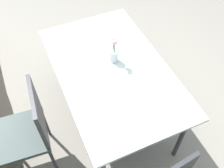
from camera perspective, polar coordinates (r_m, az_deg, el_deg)
ground_plane at (r=2.83m, az=2.13°, el=-6.90°), size 12.00×12.00×0.00m
dining_table at (r=2.28m, az=0.00°, el=2.56°), size 1.52×0.93×0.74m
chair_far_side at (r=2.25m, az=-18.16°, el=-9.37°), size 0.48×0.48×0.94m
flower_vase at (r=2.24m, az=0.42°, el=7.10°), size 0.08×0.08×0.27m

